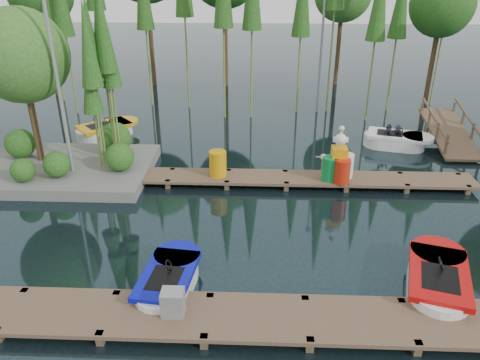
{
  "coord_description": "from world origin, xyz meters",
  "views": [
    {
      "loc": [
        1.03,
        -12.24,
        7.27
      ],
      "look_at": [
        0.5,
        0.5,
        1.1
      ],
      "focal_mm": 35.0,
      "sensor_mm": 36.0,
      "label": 1
    }
  ],
  "objects_px": {
    "boat_yellow_far": "(106,130)",
    "utility_cabinet": "(173,303)",
    "island": "(46,86)",
    "boat_red": "(437,282)",
    "drum_cluster": "(339,164)",
    "boat_blue": "(169,282)",
    "yellow_barrel": "(218,164)"
  },
  "relations": [
    {
      "from": "boat_blue",
      "to": "island",
      "type": "bearing_deg",
      "value": 134.95
    },
    {
      "from": "boat_red",
      "to": "boat_yellow_far",
      "type": "distance_m",
      "value": 14.9
    },
    {
      "from": "boat_yellow_far",
      "to": "utility_cabinet",
      "type": "bearing_deg",
      "value": -87.88
    },
    {
      "from": "island",
      "to": "boat_blue",
      "type": "relative_size",
      "value": 2.5
    },
    {
      "from": "boat_blue",
      "to": "boat_yellow_far",
      "type": "distance_m",
      "value": 11.27
    },
    {
      "from": "boat_blue",
      "to": "utility_cabinet",
      "type": "height_order",
      "value": "utility_cabinet"
    },
    {
      "from": "boat_red",
      "to": "boat_yellow_far",
      "type": "relative_size",
      "value": 1.09
    },
    {
      "from": "boat_blue",
      "to": "utility_cabinet",
      "type": "bearing_deg",
      "value": -67.68
    },
    {
      "from": "boat_yellow_far",
      "to": "utility_cabinet",
      "type": "height_order",
      "value": "boat_yellow_far"
    },
    {
      "from": "utility_cabinet",
      "to": "yellow_barrel",
      "type": "bearing_deg",
      "value": 86.97
    },
    {
      "from": "boat_yellow_far",
      "to": "drum_cluster",
      "type": "relative_size",
      "value": 1.53
    },
    {
      "from": "boat_yellow_far",
      "to": "utility_cabinet",
      "type": "relative_size",
      "value": 4.98
    },
    {
      "from": "boat_red",
      "to": "drum_cluster",
      "type": "bearing_deg",
      "value": 122.16
    },
    {
      "from": "island",
      "to": "yellow_barrel",
      "type": "bearing_deg",
      "value": -7.57
    },
    {
      "from": "boat_red",
      "to": "yellow_barrel",
      "type": "xyz_separation_m",
      "value": [
        -5.68,
        5.66,
        0.46
      ]
    },
    {
      "from": "island",
      "to": "boat_yellow_far",
      "type": "bearing_deg",
      "value": 80.06
    },
    {
      "from": "yellow_barrel",
      "to": "drum_cluster",
      "type": "xyz_separation_m",
      "value": [
        4.14,
        -0.15,
        0.12
      ]
    },
    {
      "from": "boat_blue",
      "to": "yellow_barrel",
      "type": "relative_size",
      "value": 3.01
    },
    {
      "from": "boat_blue",
      "to": "utility_cabinet",
      "type": "relative_size",
      "value": 4.58
    },
    {
      "from": "yellow_barrel",
      "to": "utility_cabinet",
      "type": "bearing_deg",
      "value": -93.03
    },
    {
      "from": "boat_yellow_far",
      "to": "yellow_barrel",
      "type": "relative_size",
      "value": 3.28
    },
    {
      "from": "boat_blue",
      "to": "yellow_barrel",
      "type": "bearing_deg",
      "value": 89.99
    },
    {
      "from": "utility_cabinet",
      "to": "drum_cluster",
      "type": "relative_size",
      "value": 0.31
    },
    {
      "from": "boat_blue",
      "to": "drum_cluster",
      "type": "height_order",
      "value": "drum_cluster"
    },
    {
      "from": "boat_blue",
      "to": "yellow_barrel",
      "type": "xyz_separation_m",
      "value": [
        0.69,
        5.87,
        0.5
      ]
    },
    {
      "from": "island",
      "to": "boat_red",
      "type": "bearing_deg",
      "value": -29.02
    },
    {
      "from": "utility_cabinet",
      "to": "island",
      "type": "bearing_deg",
      "value": 125.6
    },
    {
      "from": "boat_yellow_far",
      "to": "yellow_barrel",
      "type": "xyz_separation_m",
      "value": [
        5.31,
        -4.41,
        0.45
      ]
    },
    {
      "from": "island",
      "to": "boat_red",
      "type": "xyz_separation_m",
      "value": [
        11.62,
        -6.45,
        -2.9
      ]
    },
    {
      "from": "boat_yellow_far",
      "to": "drum_cluster",
      "type": "xyz_separation_m",
      "value": [
        9.45,
        -4.56,
        0.57
      ]
    },
    {
      "from": "boat_yellow_far",
      "to": "drum_cluster",
      "type": "height_order",
      "value": "drum_cluster"
    },
    {
      "from": "boat_red",
      "to": "yellow_barrel",
      "type": "bearing_deg",
      "value": 151.66
    }
  ]
}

